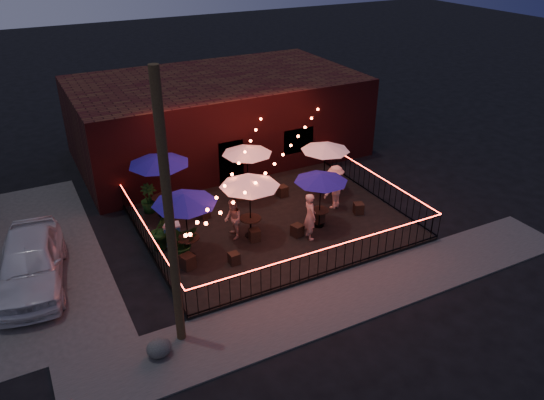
{
  "coord_description": "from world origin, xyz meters",
  "views": [
    {
      "loc": [
        -8.53,
        -14.33,
        10.8
      ],
      "look_at": [
        -0.17,
        1.7,
        1.31
      ],
      "focal_mm": 35.0,
      "sensor_mm": 36.0,
      "label": 1
    }
  ],
  "objects_px": {
    "cafe_table_1": "(159,160)",
    "cooler": "(172,234)",
    "cafe_table_2": "(250,182)",
    "cafe_table_0": "(185,200)",
    "boulder": "(159,348)",
    "utility_pole": "(169,220)",
    "cafe_table_3": "(247,151)",
    "cafe_table_4": "(321,178)",
    "cafe_table_5": "(325,147)"
  },
  "relations": [
    {
      "from": "boulder",
      "to": "cafe_table_2",
      "type": "bearing_deg",
      "value": 41.97
    },
    {
      "from": "cafe_table_1",
      "to": "cafe_table_2",
      "type": "height_order",
      "value": "cafe_table_1"
    },
    {
      "from": "cafe_table_3",
      "to": "cooler",
      "type": "bearing_deg",
      "value": -152.2
    },
    {
      "from": "cafe_table_5",
      "to": "cafe_table_3",
      "type": "bearing_deg",
      "value": 159.98
    },
    {
      "from": "cafe_table_4",
      "to": "cafe_table_5",
      "type": "distance_m",
      "value": 3.0
    },
    {
      "from": "boulder",
      "to": "cooler",
      "type": "bearing_deg",
      "value": 68.16
    },
    {
      "from": "cafe_table_0",
      "to": "cafe_table_3",
      "type": "bearing_deg",
      "value": 40.08
    },
    {
      "from": "cafe_table_5",
      "to": "cafe_table_1",
      "type": "bearing_deg",
      "value": 169.9
    },
    {
      "from": "cafe_table_1",
      "to": "cooler",
      "type": "bearing_deg",
      "value": -99.73
    },
    {
      "from": "cafe_table_0",
      "to": "cafe_table_1",
      "type": "bearing_deg",
      "value": 87.88
    },
    {
      "from": "utility_pole",
      "to": "cafe_table_4",
      "type": "bearing_deg",
      "value": 26.68
    },
    {
      "from": "cafe_table_4",
      "to": "cafe_table_5",
      "type": "xyz_separation_m",
      "value": [
        1.75,
        2.44,
        0.05
      ]
    },
    {
      "from": "cafe_table_1",
      "to": "cafe_table_5",
      "type": "xyz_separation_m",
      "value": [
        6.91,
        -1.23,
        -0.31
      ]
    },
    {
      "from": "cafe_table_0",
      "to": "cafe_table_5",
      "type": "height_order",
      "value": "cafe_table_0"
    },
    {
      "from": "cooler",
      "to": "utility_pole",
      "type": "bearing_deg",
      "value": -95.9
    },
    {
      "from": "cafe_table_1",
      "to": "cooler",
      "type": "xyz_separation_m",
      "value": [
        -0.39,
        -2.26,
        -2.02
      ]
    },
    {
      "from": "cafe_table_1",
      "to": "cafe_table_0",
      "type": "bearing_deg",
      "value": -92.12
    },
    {
      "from": "cafe_table_4",
      "to": "cafe_table_5",
      "type": "relative_size",
      "value": 1.17
    },
    {
      "from": "cafe_table_0",
      "to": "cafe_table_4",
      "type": "xyz_separation_m",
      "value": [
        5.28,
        -0.32,
        -0.21
      ]
    },
    {
      "from": "cooler",
      "to": "boulder",
      "type": "relative_size",
      "value": 1.03
    },
    {
      "from": "cafe_table_1",
      "to": "boulder",
      "type": "bearing_deg",
      "value": -108.36
    },
    {
      "from": "cafe_table_3",
      "to": "cafe_table_4",
      "type": "relative_size",
      "value": 0.95
    },
    {
      "from": "utility_pole",
      "to": "cafe_table_1",
      "type": "xyz_separation_m",
      "value": [
        1.72,
        7.12,
        -1.41
      ]
    },
    {
      "from": "cafe_table_3",
      "to": "boulder",
      "type": "relative_size",
      "value": 3.24
    },
    {
      "from": "cafe_table_0",
      "to": "cafe_table_2",
      "type": "distance_m",
      "value": 2.58
    },
    {
      "from": "utility_pole",
      "to": "cafe_table_4",
      "type": "distance_m",
      "value": 7.9
    },
    {
      "from": "utility_pole",
      "to": "cooler",
      "type": "height_order",
      "value": "utility_pole"
    },
    {
      "from": "cafe_table_5",
      "to": "boulder",
      "type": "bearing_deg",
      "value": -146.14
    },
    {
      "from": "cooler",
      "to": "boulder",
      "type": "height_order",
      "value": "cooler"
    },
    {
      "from": "utility_pole",
      "to": "cafe_table_1",
      "type": "bearing_deg",
      "value": 76.4
    },
    {
      "from": "cafe_table_2",
      "to": "cafe_table_4",
      "type": "distance_m",
      "value": 2.78
    },
    {
      "from": "cafe_table_0",
      "to": "cafe_table_2",
      "type": "height_order",
      "value": "cafe_table_0"
    },
    {
      "from": "cafe_table_5",
      "to": "cafe_table_2",
      "type": "bearing_deg",
      "value": -157.35
    },
    {
      "from": "utility_pole",
      "to": "cafe_table_4",
      "type": "relative_size",
      "value": 2.94
    },
    {
      "from": "cafe_table_2",
      "to": "cafe_table_3",
      "type": "distance_m",
      "value": 3.28
    },
    {
      "from": "cafe_table_2",
      "to": "boulder",
      "type": "distance_m",
      "value": 6.98
    },
    {
      "from": "cafe_table_3",
      "to": "cafe_table_5",
      "type": "bearing_deg",
      "value": -20.02
    },
    {
      "from": "utility_pole",
      "to": "cooler",
      "type": "relative_size",
      "value": 9.75
    },
    {
      "from": "cafe_table_0",
      "to": "cafe_table_1",
      "type": "distance_m",
      "value": 3.35
    },
    {
      "from": "cafe_table_0",
      "to": "cafe_table_4",
      "type": "relative_size",
      "value": 1.0
    },
    {
      "from": "boulder",
      "to": "cafe_table_0",
      "type": "bearing_deg",
      "value": 60.47
    },
    {
      "from": "cooler",
      "to": "boulder",
      "type": "xyz_separation_m",
      "value": [
        -2.12,
        -5.28,
        -0.25
      ]
    },
    {
      "from": "cafe_table_2",
      "to": "cooler",
      "type": "relative_size",
      "value": 3.55
    },
    {
      "from": "cafe_table_0",
      "to": "cafe_table_1",
      "type": "relative_size",
      "value": 1.02
    },
    {
      "from": "cafe_table_4",
      "to": "boulder",
      "type": "xyz_separation_m",
      "value": [
        -7.66,
        -3.88,
        -1.92
      ]
    },
    {
      "from": "cafe_table_5",
      "to": "cooler",
      "type": "height_order",
      "value": "cafe_table_5"
    },
    {
      "from": "utility_pole",
      "to": "cafe_table_2",
      "type": "bearing_deg",
      "value": 44.05
    },
    {
      "from": "cafe_table_3",
      "to": "cooler",
      "type": "distance_m",
      "value": 4.99
    },
    {
      "from": "cafe_table_2",
      "to": "cafe_table_3",
      "type": "relative_size",
      "value": 1.12
    },
    {
      "from": "cafe_table_2",
      "to": "cafe_table_4",
      "type": "relative_size",
      "value": 1.07
    }
  ]
}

